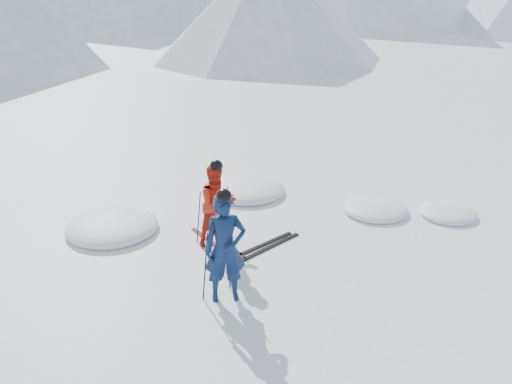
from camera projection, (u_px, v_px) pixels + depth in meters
ground at (322, 234)px, 11.42m from camera, size 160.00×160.00×0.00m
skier_blue at (225, 249)px, 8.87m from camera, size 0.81×0.68×1.90m
skier_red at (217, 205)px, 10.74m from camera, size 0.82×0.64×1.69m
pole_blue_left at (205, 267)px, 8.95m from camera, size 0.13×0.09×1.26m
pole_blue_right at (231, 255)px, 9.31m from camera, size 0.13×0.07×1.26m
pole_red_left at (199, 217)px, 10.89m from camera, size 0.11×0.09×1.12m
pole_red_right at (227, 212)px, 11.11m from camera, size 0.11×0.08×1.12m
ski_worn_left at (213, 244)px, 11.00m from camera, size 0.16×1.70×0.03m
ski_worn_right at (224, 241)px, 11.12m from camera, size 0.14×1.70×0.03m
ski_loose_a at (261, 246)px, 10.92m from camera, size 1.69×0.37×0.03m
ski_loose_b at (269, 247)px, 10.86m from camera, size 1.68×0.43×0.03m
snow_lumps at (241, 212)px, 12.49m from camera, size 8.28×5.18×0.43m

